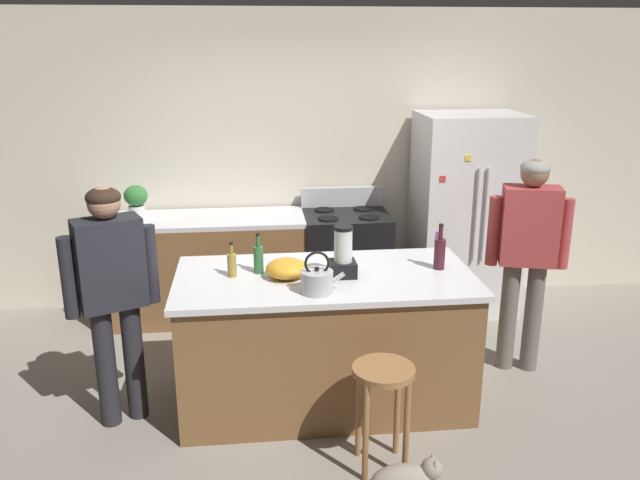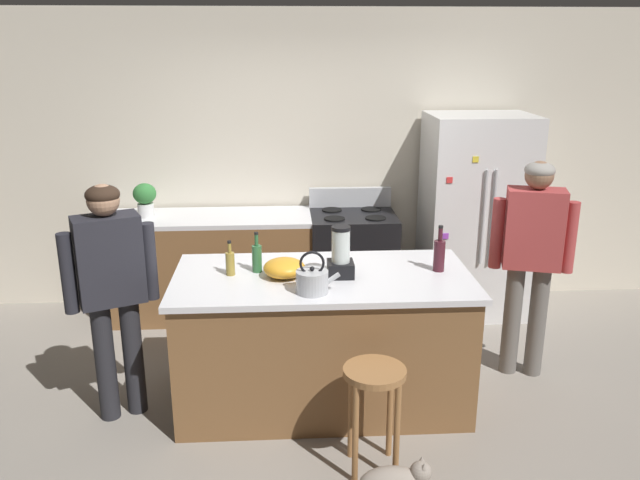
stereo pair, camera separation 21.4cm
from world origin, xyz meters
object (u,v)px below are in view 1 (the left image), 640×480
Objects in this scene: stove_range at (346,262)px; person_by_sink_right at (528,246)px; potted_plant at (136,200)px; blender_appliance at (343,255)px; bottle_vinegar at (232,264)px; mixing_bowl at (287,268)px; kitchen_island at (325,339)px; bottle_olive_oil at (258,258)px; refrigerator at (466,214)px; bottle_wine at (440,252)px; person_by_island_left at (112,285)px; cat at (406,480)px; bar_stool at (383,390)px; tea_kettle at (317,281)px.

person_by_sink_right reaches higher than stove_range.
stove_range is at bearing -0.81° from potted_plant.
stove_range is 1.68m from blender_appliance.
stove_range is 1.86m from bottle_vinegar.
mixing_bowl is (-1.78, -0.33, 0.01)m from person_by_sink_right.
kitchen_island is 1.77× the size of stove_range.
potted_plant is (-1.82, 0.03, 0.63)m from stove_range.
bottle_olive_oil reaches higher than kitchen_island.
mixing_bowl is at bearing -138.60° from refrigerator.
blender_appliance is at bearing -5.42° from bottle_vinegar.
bottle_wine is at bearing 3.07° from mixing_bowl.
person_by_island_left is at bearing -176.12° from mixing_bowl.
potted_plant is at bearing 134.89° from blender_appliance.
kitchen_island is at bearing 3.61° from mixing_bowl.
mixing_bowl is at bearing 119.32° from cat.
blender_appliance is at bearing -1.49° from mixing_bowl.
blender_appliance reaches higher than mixing_bowl.
bottle_vinegar is at bearing 174.58° from blender_appliance.
bar_stool is at bearing -123.71° from bottle_wine.
bar_stool is 2.94m from potted_plant.
blender_appliance reaches higher than cat.
blender_appliance is (0.12, -0.03, 0.61)m from kitchen_island.
bottle_olive_oil is (-1.90, -1.41, 0.13)m from refrigerator.
bar_stool is 1.29m from bottle_vinegar.
blender_appliance is (-0.13, 0.74, 0.57)m from bar_stool.
tea_kettle is at bearing -33.03° from bottle_vinegar.
bottle_vinegar is at bearing 179.86° from bottle_wine.
stove_range is at bearing 86.88° from bar_stool.
stove_range is 3.53× the size of bottle_wine.
mixing_bowl is 0.33m from tea_kettle.
person_by_sink_right is 0.79m from bottle_wine.
person_by_sink_right is (1.16, -1.21, 0.50)m from stove_range.
stove_range is at bearing 60.64° from bottle_olive_oil.
mixing_bowl is (0.18, -0.11, -0.04)m from bottle_olive_oil.
bottle_olive_oil is 0.53m from tea_kettle.
mixing_bowl is at bearing -31.38° from bottle_olive_oil.
bar_stool is (-1.22, -2.27, -0.40)m from refrigerator.
kitchen_island is 1.22× the size of person_by_sink_right.
kitchen_island is 1.44m from person_by_island_left.
mixing_bowl is (-0.50, 0.75, 0.49)m from bar_stool.
mixing_bowl is at bearing 178.51° from blender_appliance.
refrigerator is 2.93m from potted_plant.
tea_kettle is (0.53, -0.34, -0.01)m from bottle_vinegar.
blender_appliance is 1.24× the size of mixing_bowl.
bottle_vinegar is at bearing 146.97° from tea_kettle.
cat is (1.68, -0.96, -0.85)m from person_by_island_left.
mixing_bowl is (-1.04, -0.06, -0.05)m from bottle_wine.
person_by_island_left is at bearing -177.46° from blender_appliance.
cat is at bearing -29.72° from person_by_island_left.
stove_range is 3.72× the size of potted_plant.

